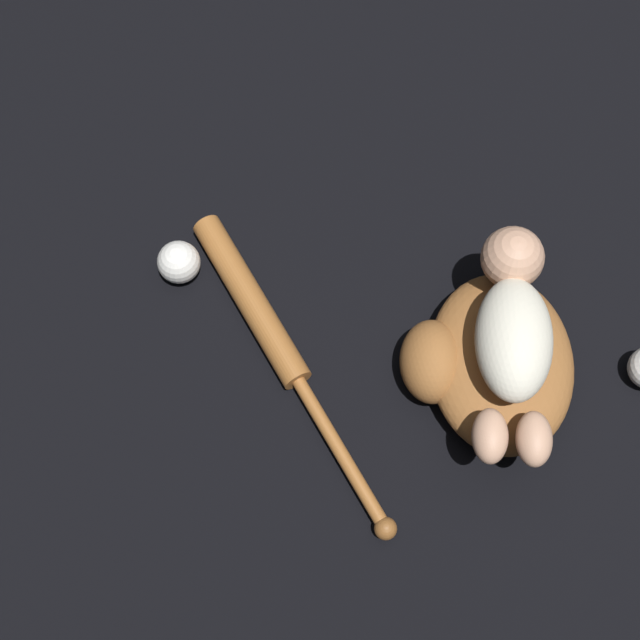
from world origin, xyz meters
TOP-DOWN VIEW (x-y plane):
  - ground_plane at (0.00, 0.00)m, footprint 6.00×6.00m
  - baseball_glove at (-0.01, 0.00)m, footprint 0.30×0.28m
  - baby_figure at (0.00, -0.02)m, footprint 0.35×0.11m
  - baseball_bat at (0.03, 0.34)m, footprint 0.51×0.35m
  - baseball at (0.13, 0.50)m, footprint 0.07×0.07m

SIDE VIEW (x-z plane):
  - ground_plane at x=0.00m, z-range 0.00..0.00m
  - baseball_bat at x=0.03m, z-range 0.00..0.05m
  - baseball at x=0.13m, z-range 0.00..0.07m
  - baseball_glove at x=-0.01m, z-range 0.00..0.10m
  - baby_figure at x=0.00m, z-range 0.10..0.19m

